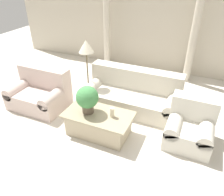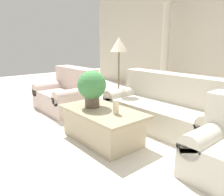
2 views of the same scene
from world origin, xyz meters
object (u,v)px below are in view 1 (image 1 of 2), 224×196
Objects in this scene: floor_lamp at (86,50)px; armchair at (190,126)px; coffee_table at (99,123)px; potted_plant at (87,98)px; loveseat at (40,92)px; sofa_long at (132,94)px.

floor_lamp is 1.76× the size of armchair.
coffee_table is 0.60m from potted_plant.
coffee_table is (1.77, -0.39, -0.11)m from loveseat.
floor_lamp is (0.96, 0.67, 0.96)m from loveseat.
armchair is at bearing -26.22° from sofa_long.
sofa_long is 3.90× the size of potted_plant.
armchair is (1.41, -0.69, -0.00)m from sofa_long.
sofa_long is at bearing 153.78° from armchair.
coffee_table is 1.78m from armchair.
coffee_table is at bearing 6.94° from potted_plant.
sofa_long reaches higher than armchair.
sofa_long is 1.69× the size of loveseat.
potted_plant is (-0.21, -0.03, 0.56)m from coffee_table.
coffee_table is 2.39× the size of potted_plant.
loveseat is 0.97× the size of coffee_table.
coffee_table is at bearing -52.52° from floor_lamp.
potted_plant reaches higher than sofa_long.
potted_plant is at bearing -164.44° from armchair.
sofa_long is at bearing 7.12° from floor_lamp.
loveseat is at bearing 165.04° from potted_plant.
loveseat is 1.82m from coffee_table.
coffee_table is (-0.29, -1.20, -0.11)m from sofa_long.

